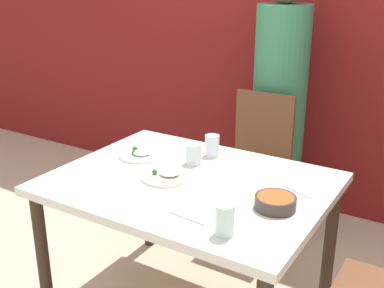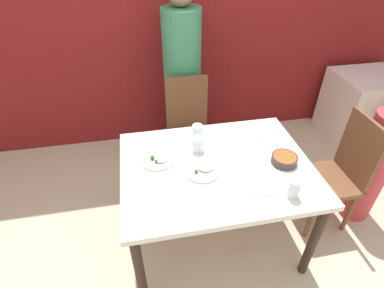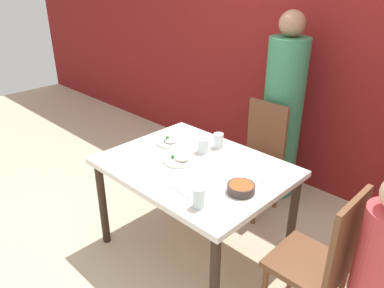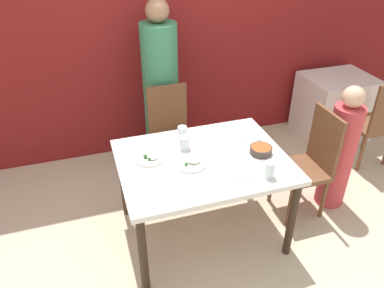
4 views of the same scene
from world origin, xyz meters
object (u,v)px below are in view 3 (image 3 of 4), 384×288
object	(u,v)px
chair_adult_spot	(258,155)
person_adult	(282,116)
person_child	(376,283)
glass_water_tall	(218,140)
plate_rice_adult	(170,142)
bowl_curry	(241,188)
chair_child_spot	(321,259)

from	to	relation	value
chair_adult_spot	person_adult	distance (m)	0.43
person_child	glass_water_tall	bearing A→B (deg)	166.96
chair_adult_spot	plate_rice_adult	distance (m)	0.83
bowl_curry	plate_rice_adult	size ratio (longest dim) A/B	0.77
person_adult	plate_rice_adult	distance (m)	1.10
chair_child_spot	bowl_curry	bearing A→B (deg)	-82.08
chair_adult_spot	chair_child_spot	xyz separation A→B (m)	(1.01, -0.81, 0.00)
person_adult	plate_rice_adult	size ratio (longest dim) A/B	7.57
chair_child_spot	glass_water_tall	bearing A→B (deg)	-106.54
chair_child_spot	person_adult	bearing A→B (deg)	-138.74
chair_child_spot	person_child	distance (m)	0.29
person_child	chair_child_spot	bearing A→B (deg)	180.00
chair_adult_spot	glass_water_tall	size ratio (longest dim) A/B	8.56
glass_water_tall	chair_child_spot	bearing A→B (deg)	-16.54
person_child	plate_rice_adult	bearing A→B (deg)	176.53
person_adult	chair_adult_spot	bearing A→B (deg)	-90.00
chair_adult_spot	plate_rice_adult	xyz separation A→B (m)	(-0.34, -0.71, 0.25)
chair_child_spot	glass_water_tall	world-z (taller)	chair_child_spot
chair_adult_spot	plate_rice_adult	world-z (taller)	chair_adult_spot
chair_adult_spot	person_child	distance (m)	1.53
plate_rice_adult	chair_adult_spot	bearing A→B (deg)	64.40
chair_child_spot	person_child	xyz separation A→B (m)	(0.29, 0.00, 0.03)
plate_rice_adult	glass_water_tall	distance (m)	0.38
chair_adult_spot	glass_water_tall	world-z (taller)	chair_adult_spot
person_child	glass_water_tall	size ratio (longest dim) A/B	10.34
plate_rice_adult	glass_water_tall	bearing A→B (deg)	33.72
plate_rice_adult	chair_child_spot	bearing A→B (deg)	-4.22
plate_rice_adult	person_child	bearing A→B (deg)	-3.47
chair_child_spot	plate_rice_adult	world-z (taller)	chair_child_spot
person_adult	bowl_curry	size ratio (longest dim) A/B	9.88
person_adult	bowl_curry	xyz separation A→B (m)	(0.48, -1.22, -0.00)
person_adult	person_child	world-z (taller)	person_adult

